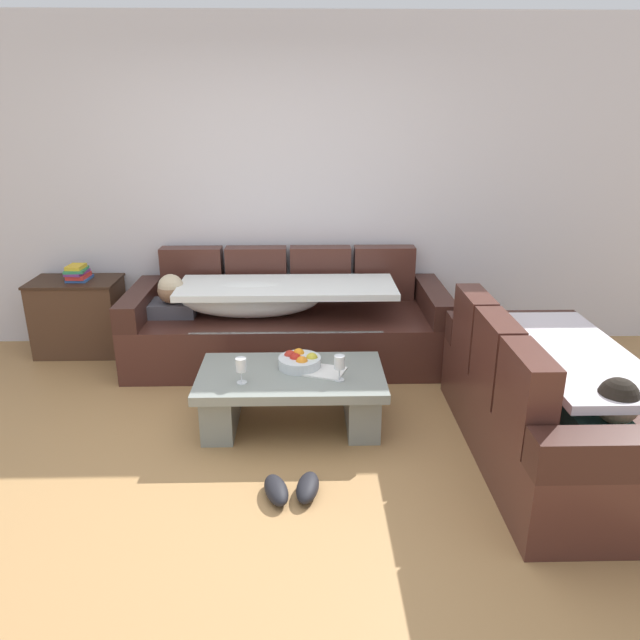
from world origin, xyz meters
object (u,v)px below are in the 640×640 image
at_px(couch_near_window, 552,406).
at_px(wine_glass_near_left, 241,366).
at_px(wine_glass_near_right, 339,363).
at_px(book_stack_on_cabinet, 78,273).
at_px(couch_along_wall, 283,323).
at_px(open_magazine, 322,371).
at_px(coffee_table, 291,392).
at_px(side_cabinet, 79,316).
at_px(fruit_bowl, 300,361).
at_px(pair_of_shoes, 292,489).

bearing_deg(couch_near_window, wine_glass_near_left, 81.99).
height_order(couch_near_window, wine_glass_near_right, couch_near_window).
bearing_deg(book_stack_on_cabinet, wine_glass_near_left, -44.30).
xyz_separation_m(couch_along_wall, wine_glass_near_left, (-0.21, -1.23, 0.17)).
relative_size(wine_glass_near_left, open_magazine, 0.59).
xyz_separation_m(coffee_table, side_cabinet, (-1.83, 1.31, 0.08)).
bearing_deg(fruit_bowl, couch_along_wall, 98.55).
xyz_separation_m(coffee_table, wine_glass_near_right, (0.31, -0.12, 0.26)).
height_order(fruit_bowl, wine_glass_near_right, wine_glass_near_right).
distance_m(fruit_bowl, wine_glass_near_left, 0.43).
height_order(coffee_table, wine_glass_near_right, wine_glass_near_right).
bearing_deg(coffee_table, book_stack_on_cabinet, 143.82).
relative_size(coffee_table, book_stack_on_cabinet, 5.19).
relative_size(wine_glass_near_left, wine_glass_near_right, 1.00).
distance_m(coffee_table, wine_glass_near_left, 0.42).
bearing_deg(couch_near_window, wine_glass_near_right, 77.11).
bearing_deg(wine_glass_near_left, pair_of_shoes, -63.02).
xyz_separation_m(couch_along_wall, wine_glass_near_right, (0.40, -1.20, 0.17)).
bearing_deg(fruit_bowl, wine_glass_near_right, -39.65).
xyz_separation_m(couch_near_window, open_magazine, (-1.34, 0.41, 0.05)).
relative_size(wine_glass_near_left, side_cabinet, 0.23).
relative_size(couch_along_wall, side_cabinet, 3.53).
bearing_deg(side_cabinet, open_magazine, -32.63).
xyz_separation_m(wine_glass_near_left, open_magazine, (0.50, 0.15, -0.11)).
bearing_deg(couch_along_wall, side_cabinet, 172.64).
xyz_separation_m(side_cabinet, pair_of_shoes, (1.84, -2.08, -0.28)).
relative_size(couch_along_wall, open_magazine, 9.09).
xyz_separation_m(coffee_table, open_magazine, (0.20, 0.01, 0.15)).
height_order(coffee_table, book_stack_on_cabinet, book_stack_on_cabinet).
bearing_deg(pair_of_shoes, couch_along_wall, 93.44).
height_order(fruit_bowl, pair_of_shoes, fruit_bowl).
relative_size(coffee_table, wine_glass_near_left, 7.23).
distance_m(couch_near_window, side_cabinet, 3.78).
bearing_deg(couch_along_wall, wine_glass_near_left, -99.62).
xyz_separation_m(wine_glass_near_right, open_magazine, (-0.10, 0.13, -0.11)).
height_order(wine_glass_near_left, open_magazine, wine_glass_near_left).
distance_m(wine_glass_near_right, side_cabinet, 2.57).
distance_m(couch_near_window, open_magazine, 1.41).
relative_size(open_magazine, book_stack_on_cabinet, 1.21).
xyz_separation_m(wine_glass_near_left, book_stack_on_cabinet, (-1.49, 1.45, 0.20)).
bearing_deg(couch_near_window, open_magazine, 72.96).
bearing_deg(open_magazine, pair_of_shoes, -83.58).
height_order(couch_along_wall, wine_glass_near_right, couch_along_wall).
bearing_deg(wine_glass_near_right, couch_near_window, -12.89).
bearing_deg(open_magazine, fruit_bowl, 171.41).
height_order(fruit_bowl, open_magazine, fruit_bowl).
distance_m(fruit_bowl, book_stack_on_cabinet, 2.23).
xyz_separation_m(wine_glass_near_left, wine_glass_near_right, (0.61, 0.02, 0.00)).
height_order(couch_near_window, book_stack_on_cabinet, couch_near_window).
xyz_separation_m(coffee_table, fruit_bowl, (0.06, 0.09, 0.18)).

